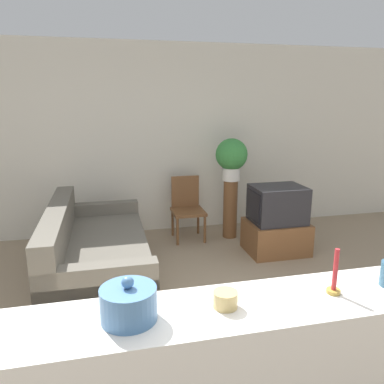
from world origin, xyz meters
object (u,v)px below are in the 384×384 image
at_px(television, 277,204).
at_px(wooden_chair, 187,205).
at_px(decorative_bowl, 129,303).
at_px(potted_plant, 231,157).
at_px(couch, 95,256).

xyz_separation_m(television, wooden_chair, (-1.00, 0.77, -0.17)).
bearing_deg(decorative_bowl, television, 53.06).
height_order(television, wooden_chair, same).
bearing_deg(potted_plant, decorative_bowl, -115.88).
height_order(couch, television, television).
height_order(television, decorative_bowl, decorative_bowl).
bearing_deg(couch, television, 8.35).
bearing_deg(wooden_chair, couch, -138.53).
distance_m(couch, wooden_chair, 1.67).
bearing_deg(potted_plant, television, -58.96).
height_order(wooden_chair, potted_plant, potted_plant).
xyz_separation_m(television, potted_plant, (-0.39, 0.66, 0.52)).
distance_m(television, decorative_bowl, 3.37).
xyz_separation_m(wooden_chair, decorative_bowl, (-1.01, -3.45, 0.58)).
relative_size(couch, decorative_bowl, 8.25).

